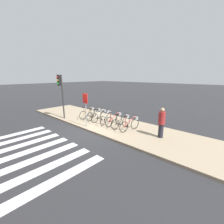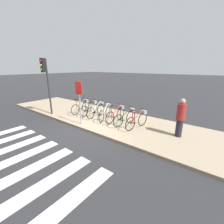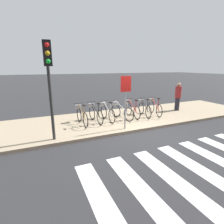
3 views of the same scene
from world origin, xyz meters
TOP-DOWN VIEW (x-y plane):
  - ground_plane at (0.00, 0.00)m, footprint 120.00×120.00m
  - sidewalk at (0.00, 1.77)m, footprint 15.27×3.53m
  - parked_bicycle_0 at (-1.93, 1.63)m, footprint 0.46×1.52m
  - parked_bicycle_1 at (-1.28, 1.72)m, footprint 0.46×1.52m
  - parked_bicycle_2 at (-0.70, 1.70)m, footprint 0.46×1.52m
  - parked_bicycle_3 at (0.00, 1.64)m, footprint 0.59×1.46m
  - parked_bicycle_4 at (0.67, 1.74)m, footprint 0.46×1.52m
  - parked_bicycle_5 at (1.33, 1.64)m, footprint 0.46×1.50m
  - parked_bicycle_6 at (1.98, 1.64)m, footprint 0.47×1.50m
  - pedestrian at (3.75, 1.85)m, footprint 0.34×0.34m
  - traffic_light at (-3.23, 0.23)m, footprint 0.24×0.40m
  - sign_post at (-0.48, 0.29)m, footprint 0.44×0.07m

SIDE VIEW (x-z plane):
  - ground_plane at x=0.00m, z-range 0.00..0.00m
  - sidewalk at x=0.00m, z-range 0.00..0.12m
  - parked_bicycle_0 at x=-1.93m, z-range 0.07..1.01m
  - parked_bicycle_1 at x=-1.28m, z-range 0.07..1.01m
  - parked_bicycle_2 at x=-0.70m, z-range 0.07..1.01m
  - parked_bicycle_3 at x=0.00m, z-range 0.07..1.01m
  - parked_bicycle_4 at x=0.67m, z-range 0.07..1.01m
  - parked_bicycle_5 at x=1.33m, z-range 0.07..1.01m
  - parked_bicycle_6 at x=1.98m, z-range 0.07..1.01m
  - pedestrian at x=3.75m, z-range 0.16..1.74m
  - sign_post at x=-0.48m, z-range 0.51..2.62m
  - traffic_light at x=-3.23m, z-range 0.83..4.05m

